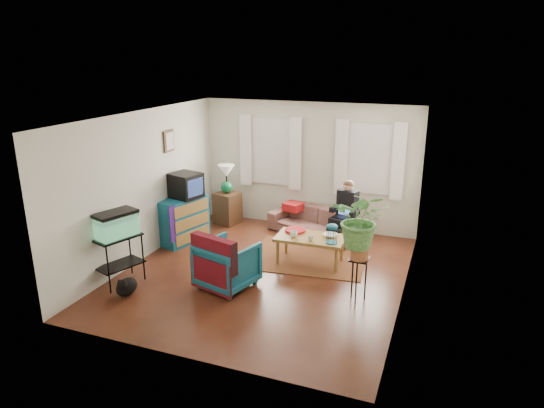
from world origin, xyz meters
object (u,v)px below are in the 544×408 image
at_px(sofa, 315,217).
at_px(plant_stand, 358,280).
at_px(coffee_table, 310,250).
at_px(dresser, 183,220).
at_px(side_table, 227,208).
at_px(armchair, 227,262).
at_px(aquarium_stand, 120,260).

height_order(sofa, plant_stand, sofa).
bearing_deg(coffee_table, dresser, 176.04).
distance_m(side_table, armchair, 2.96).
bearing_deg(aquarium_stand, armchair, 36.81).
distance_m(side_table, coffee_table, 2.63).
relative_size(sofa, aquarium_stand, 2.36).
xyz_separation_m(side_table, coffee_table, (2.25, -1.36, -0.09)).
bearing_deg(plant_stand, side_table, 143.63).
distance_m(side_table, dresser, 1.31).
distance_m(sofa, aquarium_stand, 3.91).
distance_m(dresser, armchair, 2.15).
height_order(aquarium_stand, plant_stand, aquarium_stand).
bearing_deg(dresser, aquarium_stand, -74.31).
bearing_deg(armchair, aquarium_stand, 33.07).
distance_m(sofa, coffee_table, 1.39).
height_order(sofa, coffee_table, sofa).
xyz_separation_m(sofa, aquarium_stand, (-2.30, -3.17, 0.03)).
relative_size(sofa, dresser, 1.91).
distance_m(dresser, plant_stand, 3.81).
height_order(side_table, plant_stand, plant_stand).
height_order(sofa, side_table, sofa).
xyz_separation_m(side_table, plant_stand, (3.29, -2.42, 0.00)).
bearing_deg(armchair, plant_stand, -157.39).
bearing_deg(sofa, aquarium_stand, -108.44).
xyz_separation_m(sofa, coffee_table, (0.30, -1.36, -0.12)).
bearing_deg(sofa, side_table, -162.68).
relative_size(dresser, aquarium_stand, 1.24).
bearing_deg(dresser, sofa, 44.65).
height_order(sofa, armchair, armchair).
distance_m(dresser, aquarium_stand, 1.92).
bearing_deg(plant_stand, aquarium_stand, -168.36).
bearing_deg(sofa, coffee_table, -59.97).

